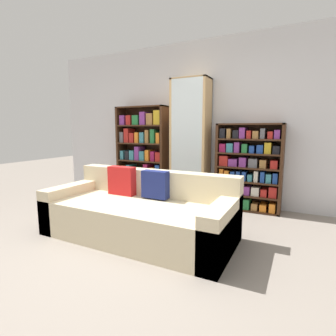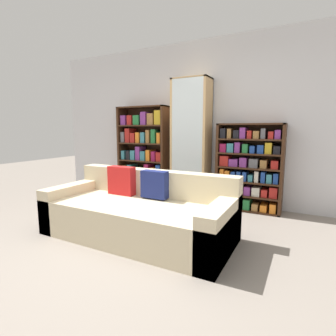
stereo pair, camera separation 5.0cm
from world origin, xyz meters
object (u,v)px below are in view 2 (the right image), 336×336
at_px(bookshelf_left, 144,153).
at_px(bookshelf_right, 249,168).
at_px(couch, 139,213).
at_px(display_cabinet, 191,143).
at_px(wine_bottle, 204,210).

xyz_separation_m(bookshelf_left, bookshelf_right, (1.90, -0.00, -0.15)).
relative_size(couch, bookshelf_right, 1.64).
bearing_deg(bookshelf_right, bookshelf_left, 179.98).
distance_m(bookshelf_left, display_cabinet, 0.97).
bearing_deg(wine_bottle, couch, -123.59).
relative_size(display_cabinet, wine_bottle, 5.08).
relative_size(bookshelf_left, wine_bottle, 4.07).
bearing_deg(display_cabinet, bookshelf_right, 0.96).
bearing_deg(bookshelf_left, bookshelf_right, -0.02).
distance_m(display_cabinet, bookshelf_right, 1.02).
height_order(couch, wine_bottle, couch).
relative_size(couch, bookshelf_left, 1.32).
bearing_deg(couch, wine_bottle, 56.41).
bearing_deg(display_cabinet, couch, -89.14).
distance_m(couch, bookshelf_left, 1.96).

